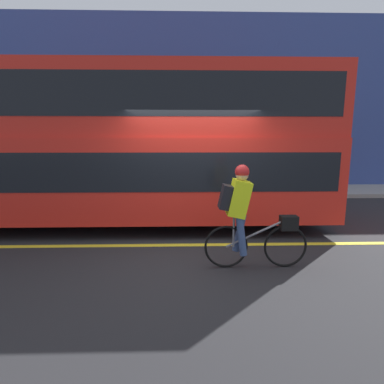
% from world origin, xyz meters
% --- Properties ---
extents(ground_plane, '(80.00, 80.00, 0.00)m').
position_xyz_m(ground_plane, '(0.00, 0.00, 0.00)').
color(ground_plane, '#232326').
extents(road_center_line, '(50.00, 0.14, 0.01)m').
position_xyz_m(road_center_line, '(0.00, 0.25, 0.00)').
color(road_center_line, yellow).
rests_on(road_center_line, ground_plane).
extents(sidewalk_curb, '(60.00, 2.16, 0.13)m').
position_xyz_m(sidewalk_curb, '(0.00, 5.70, 0.07)').
color(sidewalk_curb, gray).
rests_on(sidewalk_curb, ground_plane).
extents(building_facade, '(60.00, 0.30, 6.57)m').
position_xyz_m(building_facade, '(0.00, 6.93, 3.28)').
color(building_facade, '#33478C').
rests_on(building_facade, ground_plane).
extents(bus, '(9.59, 2.45, 3.43)m').
position_xyz_m(bus, '(-1.81, 1.70, 1.91)').
color(bus, black).
rests_on(bus, ground_plane).
extents(cyclist_on_bike, '(1.60, 0.32, 1.60)m').
position_xyz_m(cyclist_on_bike, '(0.76, -0.76, 0.87)').
color(cyclist_on_bike, black).
rests_on(cyclist_on_bike, ground_plane).
extents(trash_bin, '(0.50, 0.50, 1.02)m').
position_xyz_m(trash_bin, '(4.37, 5.59, 0.64)').
color(trash_bin, '#262628').
rests_on(trash_bin, sidewalk_curb).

